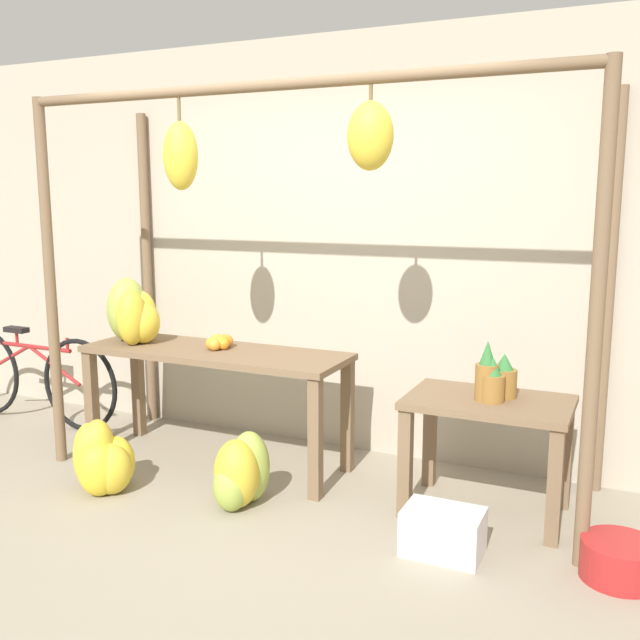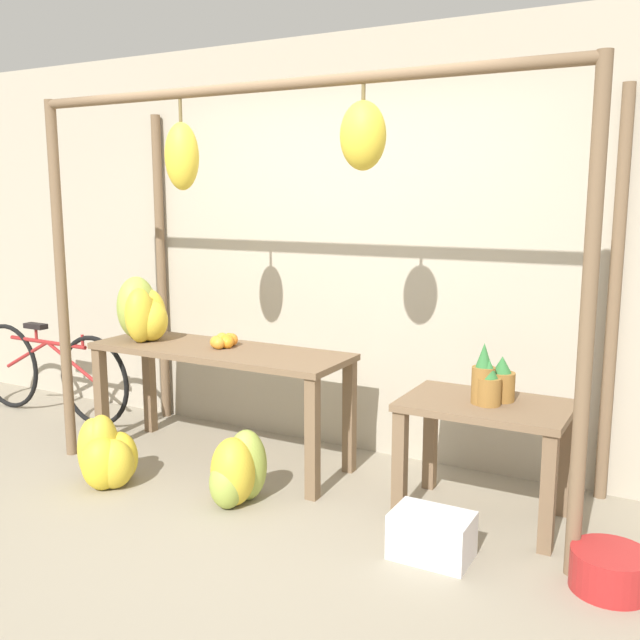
{
  "view_description": "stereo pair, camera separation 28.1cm",
  "coord_description": "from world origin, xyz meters",
  "px_view_note": "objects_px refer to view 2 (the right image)",
  "views": [
    {
      "loc": [
        1.84,
        -2.85,
        1.76
      ],
      "look_at": [
        0.09,
        0.96,
        1.02
      ],
      "focal_mm": 40.0,
      "sensor_mm": 36.0,
      "label": 1
    },
    {
      "loc": [
        2.09,
        -2.72,
        1.76
      ],
      "look_at": [
        0.09,
        0.96,
        1.02
      ],
      "focal_mm": 40.0,
      "sensor_mm": 36.0,
      "label": 2
    }
  ],
  "objects_px": {
    "pineapple_cluster": "(491,382)",
    "banana_pile_ground_left": "(106,457)",
    "banana_pile_ground_right": "(235,473)",
    "fruit_crate_white": "(432,535)",
    "orange_pile": "(225,341)",
    "parked_bicycle": "(49,371)",
    "blue_bucket": "(610,571)",
    "banana_pile_on_table": "(143,313)"
  },
  "relations": [
    {
      "from": "orange_pile",
      "to": "parked_bicycle",
      "type": "xyz_separation_m",
      "value": [
        -1.81,
        0.1,
        -0.44
      ]
    },
    {
      "from": "banana_pile_ground_left",
      "to": "fruit_crate_white",
      "type": "xyz_separation_m",
      "value": [
        2.05,
        0.11,
        -0.07
      ]
    },
    {
      "from": "fruit_crate_white",
      "to": "parked_bicycle",
      "type": "xyz_separation_m",
      "value": [
        -3.47,
        0.7,
        0.26
      ]
    },
    {
      "from": "banana_pile_ground_left",
      "to": "orange_pile",
      "type": "bearing_deg",
      "value": 61.61
    },
    {
      "from": "banana_pile_ground_left",
      "to": "blue_bucket",
      "type": "distance_m",
      "value": 2.87
    },
    {
      "from": "banana_pile_ground_left",
      "to": "banana_pile_ground_right",
      "type": "distance_m",
      "value": 0.86
    },
    {
      "from": "pineapple_cluster",
      "to": "banana_pile_ground_left",
      "type": "bearing_deg",
      "value": -162.76
    },
    {
      "from": "orange_pile",
      "to": "parked_bicycle",
      "type": "height_order",
      "value": "orange_pile"
    },
    {
      "from": "banana_pile_ground_right",
      "to": "blue_bucket",
      "type": "height_order",
      "value": "banana_pile_ground_right"
    },
    {
      "from": "orange_pile",
      "to": "banana_pile_ground_left",
      "type": "xyz_separation_m",
      "value": [
        -0.39,
        -0.72,
        -0.63
      ]
    },
    {
      "from": "parked_bicycle",
      "to": "pineapple_cluster",
      "type": "bearing_deg",
      "value": -2.23
    },
    {
      "from": "blue_bucket",
      "to": "parked_bicycle",
      "type": "bearing_deg",
      "value": 172.1
    },
    {
      "from": "blue_bucket",
      "to": "parked_bicycle",
      "type": "relative_size",
      "value": 0.21
    },
    {
      "from": "fruit_crate_white",
      "to": "orange_pile",
      "type": "bearing_deg",
      "value": 160.04
    },
    {
      "from": "pineapple_cluster",
      "to": "blue_bucket",
      "type": "height_order",
      "value": "pineapple_cluster"
    },
    {
      "from": "parked_bicycle",
      "to": "banana_pile_ground_left",
      "type": "bearing_deg",
      "value": -29.8
    },
    {
      "from": "banana_pile_ground_right",
      "to": "orange_pile",
      "type": "bearing_deg",
      "value": 129.77
    },
    {
      "from": "pineapple_cluster",
      "to": "banana_pile_ground_right",
      "type": "height_order",
      "value": "pineapple_cluster"
    },
    {
      "from": "banana_pile_on_table",
      "to": "orange_pile",
      "type": "bearing_deg",
      "value": 5.84
    },
    {
      "from": "banana_pile_on_table",
      "to": "banana_pile_ground_right",
      "type": "bearing_deg",
      "value": -23.96
    },
    {
      "from": "banana_pile_on_table",
      "to": "pineapple_cluster",
      "type": "bearing_deg",
      "value": 0.51
    },
    {
      "from": "banana_pile_ground_right",
      "to": "parked_bicycle",
      "type": "bearing_deg",
      "value": 163.98
    },
    {
      "from": "parked_bicycle",
      "to": "fruit_crate_white",
      "type": "bearing_deg",
      "value": -11.41
    },
    {
      "from": "pineapple_cluster",
      "to": "banana_pile_ground_left",
      "type": "height_order",
      "value": "pineapple_cluster"
    },
    {
      "from": "banana_pile_on_table",
      "to": "parked_bicycle",
      "type": "relative_size",
      "value": 0.25
    },
    {
      "from": "orange_pile",
      "to": "blue_bucket",
      "type": "height_order",
      "value": "orange_pile"
    },
    {
      "from": "orange_pile",
      "to": "parked_bicycle",
      "type": "distance_m",
      "value": 1.86
    },
    {
      "from": "blue_bucket",
      "to": "parked_bicycle",
      "type": "height_order",
      "value": "parked_bicycle"
    },
    {
      "from": "banana_pile_ground_left",
      "to": "blue_bucket",
      "type": "height_order",
      "value": "banana_pile_ground_left"
    },
    {
      "from": "fruit_crate_white",
      "to": "banana_pile_on_table",
      "type": "bearing_deg",
      "value": 166.83
    },
    {
      "from": "banana_pile_on_table",
      "to": "fruit_crate_white",
      "type": "relative_size",
      "value": 1.12
    },
    {
      "from": "banana_pile_on_table",
      "to": "fruit_crate_white",
      "type": "xyz_separation_m",
      "value": [
        2.31,
        -0.54,
        -0.84
      ]
    },
    {
      "from": "banana_pile_ground_left",
      "to": "banana_pile_ground_right",
      "type": "bearing_deg",
      "value": 10.75
    },
    {
      "from": "pineapple_cluster",
      "to": "banana_pile_ground_right",
      "type": "distance_m",
      "value": 1.53
    },
    {
      "from": "banana_pile_ground_left",
      "to": "banana_pile_on_table",
      "type": "bearing_deg",
      "value": 111.22
    },
    {
      "from": "pineapple_cluster",
      "to": "fruit_crate_white",
      "type": "bearing_deg",
      "value": -101.52
    },
    {
      "from": "blue_bucket",
      "to": "fruit_crate_white",
      "type": "bearing_deg",
      "value": -172.41
    },
    {
      "from": "banana_pile_ground_right",
      "to": "fruit_crate_white",
      "type": "height_order",
      "value": "banana_pile_ground_right"
    },
    {
      "from": "banana_pile_ground_right",
      "to": "blue_bucket",
      "type": "xyz_separation_m",
      "value": [
        2.01,
        0.06,
        -0.09
      ]
    },
    {
      "from": "blue_bucket",
      "to": "banana_pile_on_table",
      "type": "bearing_deg",
      "value": 172.09
    },
    {
      "from": "pineapple_cluster",
      "to": "banana_pile_ground_left",
      "type": "xyz_separation_m",
      "value": [
        -2.17,
        -0.67,
        -0.59
      ]
    },
    {
      "from": "banana_pile_on_table",
      "to": "pineapple_cluster",
      "type": "relative_size",
      "value": 1.31
    }
  ]
}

